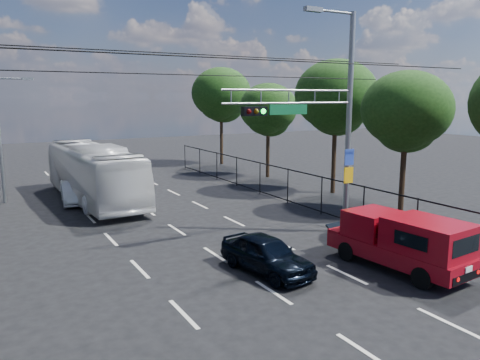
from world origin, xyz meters
TOP-DOWN VIEW (x-y plane):
  - ground at (0.00, 0.00)m, footprint 120.00×120.00m
  - lane_markings at (-0.00, 14.00)m, footprint 6.12×38.00m
  - signal_mast at (5.28, 7.99)m, footprint 6.43×0.39m
  - streetlight_left at (-6.33, 22.00)m, footprint 2.09×0.22m
  - utility_wires at (0.00, 8.83)m, footprint 22.00×5.04m
  - fence_right at (7.60, 12.17)m, footprint 0.06×34.03m
  - tree_right_b at (11.22, 9.02)m, footprint 4.50×4.50m
  - tree_right_c at (11.82, 15.02)m, footprint 5.10×5.10m
  - tree_right_d at (11.42, 22.02)m, footprint 4.32×4.32m
  - tree_right_e at (11.62, 30.02)m, footprint 5.28×5.28m
  - red_pickup at (5.01, 3.48)m, footprint 2.37×5.46m
  - navy_hatchback at (0.74, 5.54)m, footprint 2.05×4.00m
  - white_bus at (-1.88, 20.02)m, footprint 3.35×11.96m
  - white_van at (-3.03, 19.97)m, footprint 1.70×3.87m

SIDE VIEW (x-z plane):
  - ground at x=0.00m, z-range 0.00..0.00m
  - lane_markings at x=0.00m, z-range 0.00..0.01m
  - white_van at x=-3.03m, z-range 0.00..1.24m
  - navy_hatchback at x=0.74m, z-range 0.00..1.30m
  - fence_right at x=7.60m, z-range 0.03..2.03m
  - red_pickup at x=5.01m, z-range 0.07..2.04m
  - white_bus at x=-1.88m, z-range 0.00..3.30m
  - streetlight_left at x=-6.33m, z-range 0.40..7.48m
  - tree_right_d at x=11.42m, z-range 1.34..8.36m
  - tree_right_b at x=11.22m, z-range 1.40..8.71m
  - signal_mast at x=5.28m, z-range 0.49..9.99m
  - tree_right_c at x=11.82m, z-range 1.59..9.88m
  - tree_right_e at x=11.62m, z-range 1.65..10.23m
  - utility_wires at x=0.00m, z-range 6.86..7.60m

